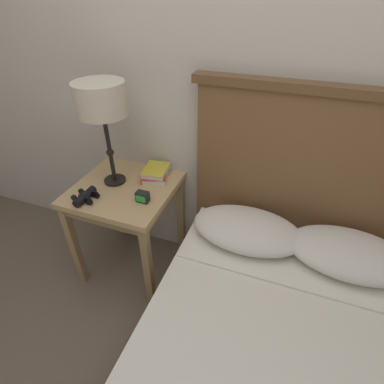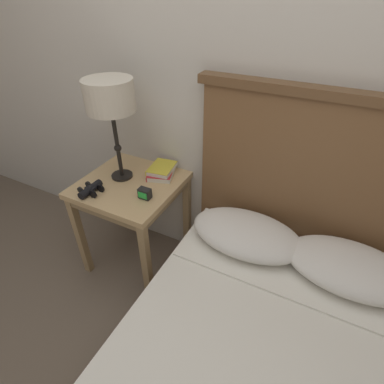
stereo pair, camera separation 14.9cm
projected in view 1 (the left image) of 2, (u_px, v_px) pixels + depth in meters
The scene contains 8 objects.
wall_back at pixel (246, 70), 1.48m from camera, with size 8.00×0.06×2.60m.
nightstand at pixel (126, 198), 1.83m from camera, with size 0.58×0.58×0.66m.
bed at pixel (270, 377), 1.27m from camera, with size 1.28×1.90×1.29m.
table_lamp at pixel (101, 102), 1.54m from camera, with size 0.27×0.27×0.59m.
book_on_nightstand at pixel (155, 174), 1.86m from camera, with size 0.20×0.24×0.03m.
book_stacked_on_top at pixel (155, 170), 1.84m from camera, with size 0.17×0.20×0.03m.
binoculars_pair at pixel (85, 196), 1.66m from camera, with size 0.14×0.16×0.05m.
alarm_clock at pixel (143, 197), 1.64m from camera, with size 0.07×0.05×0.06m.
Camera 1 is at (0.28, -0.48, 1.67)m, focal length 28.00 mm.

